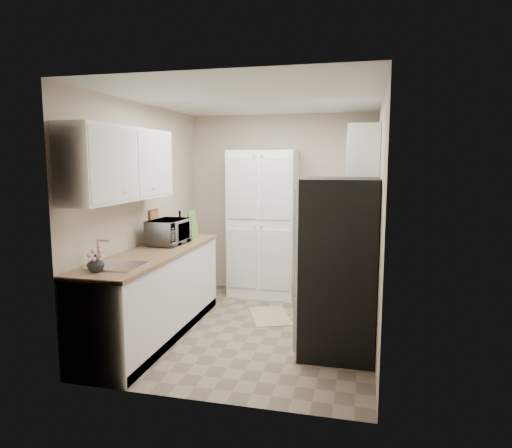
# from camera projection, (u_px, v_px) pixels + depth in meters

# --- Properties ---
(ground) EXTENTS (3.20, 3.20, 0.00)m
(ground) POSITION_uv_depth(u_px,v_px,m) (254.00, 329.00, 5.09)
(ground) COLOR #7A6B56
(ground) RESTS_ON ground
(room_shell) EXTENTS (2.64, 3.24, 2.52)m
(room_shell) POSITION_uv_depth(u_px,v_px,m) (252.00, 183.00, 4.87)
(room_shell) COLOR #B5A992
(room_shell) RESTS_ON ground
(pantry_cabinet) EXTENTS (0.90, 0.55, 2.00)m
(pantry_cabinet) POSITION_uv_depth(u_px,v_px,m) (263.00, 224.00, 6.27)
(pantry_cabinet) COLOR white
(pantry_cabinet) RESTS_ON ground
(base_cabinet_left) EXTENTS (0.60, 2.30, 0.88)m
(base_cabinet_left) POSITION_uv_depth(u_px,v_px,m) (154.00, 295.00, 4.85)
(base_cabinet_left) COLOR white
(base_cabinet_left) RESTS_ON ground
(countertop_left) EXTENTS (0.63, 2.33, 0.04)m
(countertop_left) POSITION_uv_depth(u_px,v_px,m) (153.00, 253.00, 4.79)
(countertop_left) COLOR #846647
(countertop_left) RESTS_ON base_cabinet_left
(base_cabinet_right) EXTENTS (0.60, 0.80, 0.88)m
(base_cabinet_right) POSITION_uv_depth(u_px,v_px,m) (350.00, 271.00, 5.95)
(base_cabinet_right) COLOR white
(base_cabinet_right) RESTS_ON ground
(countertop_right) EXTENTS (0.63, 0.83, 0.04)m
(countertop_right) POSITION_uv_depth(u_px,v_px,m) (351.00, 236.00, 5.89)
(countertop_right) COLOR #846647
(countertop_right) RESTS_ON base_cabinet_right
(electric_range) EXTENTS (0.71, 0.78, 1.13)m
(electric_range) POSITION_uv_depth(u_px,v_px,m) (346.00, 284.00, 5.18)
(electric_range) COLOR #B7B7BC
(electric_range) RESTS_ON ground
(refrigerator) EXTENTS (0.70, 0.72, 1.70)m
(refrigerator) POSITION_uv_depth(u_px,v_px,m) (339.00, 267.00, 4.36)
(refrigerator) COLOR #B7B7BC
(refrigerator) RESTS_ON ground
(microwave) EXTENTS (0.37, 0.53, 0.28)m
(microwave) POSITION_uv_depth(u_px,v_px,m) (169.00, 232.00, 5.17)
(microwave) COLOR #A5A4A9
(microwave) RESTS_ON countertop_left
(wine_bottle) EXTENTS (0.08, 0.08, 0.31)m
(wine_bottle) POSITION_uv_depth(u_px,v_px,m) (180.00, 226.00, 5.57)
(wine_bottle) COLOR black
(wine_bottle) RESTS_ON countertop_left
(flower_vase) EXTENTS (0.16, 0.16, 0.15)m
(flower_vase) POSITION_uv_depth(u_px,v_px,m) (96.00, 263.00, 3.89)
(flower_vase) COLOR white
(flower_vase) RESTS_ON countertop_left
(cutting_board) EXTENTS (0.04, 0.26, 0.33)m
(cutting_board) POSITION_uv_depth(u_px,v_px,m) (193.00, 224.00, 5.65)
(cutting_board) COLOR #519942
(cutting_board) RESTS_ON countertop_left
(toaster_oven) EXTENTS (0.40, 0.47, 0.24)m
(toaster_oven) POSITION_uv_depth(u_px,v_px,m) (351.00, 224.00, 5.91)
(toaster_oven) COLOR #B9BABE
(toaster_oven) RESTS_ON countertop_right
(fruit_basket) EXTENTS (0.31, 0.31, 0.11)m
(fruit_basket) POSITION_uv_depth(u_px,v_px,m) (352.00, 211.00, 5.90)
(fruit_basket) COLOR orange
(fruit_basket) RESTS_ON toaster_oven
(kitchen_mat) EXTENTS (0.66, 0.81, 0.01)m
(kitchen_mat) POSITION_uv_depth(u_px,v_px,m) (270.00, 316.00, 5.49)
(kitchen_mat) COLOR tan
(kitchen_mat) RESTS_ON ground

